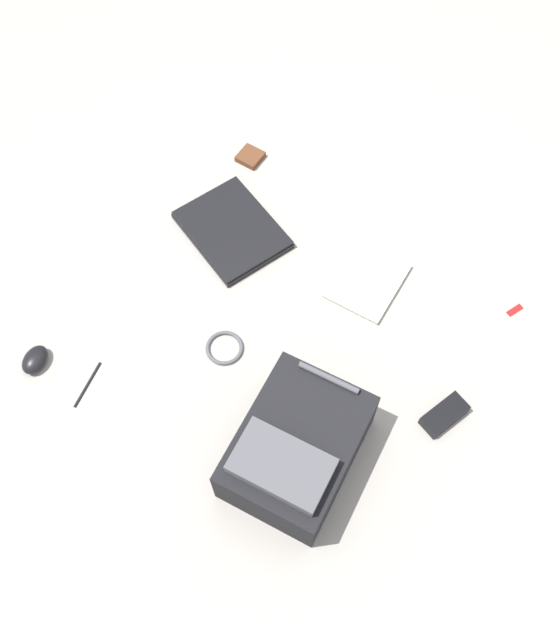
{
  "coord_description": "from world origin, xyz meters",
  "views": [
    {
      "loc": [
        0.55,
        -0.71,
        1.84
      ],
      "look_at": [
        -0.05,
        0.04,
        0.02
      ],
      "focal_mm": 39.17,
      "sensor_mm": 36.0,
      "label": 1
    }
  ],
  "objects_px": {
    "power_brick": "(444,415)",
    "usb_stick": "(515,310)",
    "book_red": "(367,281)",
    "cable_coil": "(225,348)",
    "laptop": "(232,230)",
    "earbud_pouch": "(250,157)",
    "backpack": "(296,449)",
    "pen_black": "(87,384)",
    "computer_mouse": "(35,360)"
  },
  "relations": [
    {
      "from": "pen_black",
      "to": "book_red",
      "type": "bearing_deg",
      "value": 61.1
    },
    {
      "from": "cable_coil",
      "to": "earbud_pouch",
      "type": "relative_size",
      "value": 1.44
    },
    {
      "from": "backpack",
      "to": "pen_black",
      "type": "height_order",
      "value": "backpack"
    },
    {
      "from": "book_red",
      "to": "earbud_pouch",
      "type": "distance_m",
      "value": 0.61
    },
    {
      "from": "backpack",
      "to": "power_brick",
      "type": "distance_m",
      "value": 0.44
    },
    {
      "from": "cable_coil",
      "to": "power_brick",
      "type": "bearing_deg",
      "value": 19.57
    },
    {
      "from": "pen_black",
      "to": "earbud_pouch",
      "type": "relative_size",
      "value": 1.93
    },
    {
      "from": "backpack",
      "to": "cable_coil",
      "type": "distance_m",
      "value": 0.4
    },
    {
      "from": "backpack",
      "to": "book_red",
      "type": "bearing_deg",
      "value": 106.46
    },
    {
      "from": "cable_coil",
      "to": "usb_stick",
      "type": "distance_m",
      "value": 0.88
    },
    {
      "from": "usb_stick",
      "to": "power_brick",
      "type": "bearing_deg",
      "value": -88.28
    },
    {
      "from": "pen_black",
      "to": "usb_stick",
      "type": "relative_size",
      "value": 2.81
    },
    {
      "from": "earbud_pouch",
      "to": "usb_stick",
      "type": "distance_m",
      "value": 1.0
    },
    {
      "from": "cable_coil",
      "to": "earbud_pouch",
      "type": "distance_m",
      "value": 0.72
    },
    {
      "from": "power_brick",
      "to": "backpack",
      "type": "bearing_deg",
      "value": -125.47
    },
    {
      "from": "book_red",
      "to": "usb_stick",
      "type": "height_order",
      "value": "book_red"
    },
    {
      "from": "usb_stick",
      "to": "cable_coil",
      "type": "bearing_deg",
      "value": -133.19
    },
    {
      "from": "book_red",
      "to": "cable_coil",
      "type": "distance_m",
      "value": 0.48
    },
    {
      "from": "computer_mouse",
      "to": "earbud_pouch",
      "type": "relative_size",
      "value": 1.21
    },
    {
      "from": "book_red",
      "to": "usb_stick",
      "type": "distance_m",
      "value": 0.45
    },
    {
      "from": "backpack",
      "to": "earbud_pouch",
      "type": "xyz_separation_m",
      "value": [
        -0.76,
        0.73,
        -0.08
      ]
    },
    {
      "from": "backpack",
      "to": "earbud_pouch",
      "type": "relative_size",
      "value": 5.65
    },
    {
      "from": "pen_black",
      "to": "usb_stick",
      "type": "bearing_deg",
      "value": 49.35
    },
    {
      "from": "usb_stick",
      "to": "earbud_pouch",
      "type": "bearing_deg",
      "value": -177.6
    },
    {
      "from": "usb_stick",
      "to": "pen_black",
      "type": "bearing_deg",
      "value": -130.65
    },
    {
      "from": "power_brick",
      "to": "pen_black",
      "type": "bearing_deg",
      "value": -147.07
    },
    {
      "from": "earbud_pouch",
      "to": "backpack",
      "type": "bearing_deg",
      "value": -43.78
    },
    {
      "from": "cable_coil",
      "to": "usb_stick",
      "type": "relative_size",
      "value": 2.11
    },
    {
      "from": "laptop",
      "to": "power_brick",
      "type": "xyz_separation_m",
      "value": [
        0.86,
        -0.11,
        0.0
      ]
    },
    {
      "from": "backpack",
      "to": "laptop",
      "type": "bearing_deg",
      "value": 143.12
    },
    {
      "from": "power_brick",
      "to": "cable_coil",
      "type": "bearing_deg",
      "value": -160.43
    },
    {
      "from": "pen_black",
      "to": "earbud_pouch",
      "type": "distance_m",
      "value": 0.94
    },
    {
      "from": "computer_mouse",
      "to": "pen_black",
      "type": "xyz_separation_m",
      "value": [
        0.16,
        0.04,
        -0.02
      ]
    },
    {
      "from": "power_brick",
      "to": "pen_black",
      "type": "xyz_separation_m",
      "value": [
        -0.84,
        -0.55,
        -0.01
      ]
    },
    {
      "from": "book_red",
      "to": "backpack",
      "type": "bearing_deg",
      "value": -73.54
    },
    {
      "from": "laptop",
      "to": "computer_mouse",
      "type": "relative_size",
      "value": 4.13
    },
    {
      "from": "backpack",
      "to": "computer_mouse",
      "type": "bearing_deg",
      "value": -162.44
    },
    {
      "from": "laptop",
      "to": "usb_stick",
      "type": "height_order",
      "value": "laptop"
    },
    {
      "from": "book_red",
      "to": "cable_coil",
      "type": "xyz_separation_m",
      "value": [
        -0.19,
        -0.44,
        -0.0
      ]
    },
    {
      "from": "laptop",
      "to": "earbud_pouch",
      "type": "distance_m",
      "value": 0.31
    },
    {
      "from": "backpack",
      "to": "computer_mouse",
      "type": "relative_size",
      "value": 4.66
    },
    {
      "from": "laptop",
      "to": "book_red",
      "type": "bearing_deg",
      "value": 14.48
    },
    {
      "from": "book_red",
      "to": "earbud_pouch",
      "type": "height_order",
      "value": "earbud_pouch"
    },
    {
      "from": "cable_coil",
      "to": "pen_black",
      "type": "relative_size",
      "value": 0.75
    },
    {
      "from": "computer_mouse",
      "to": "pen_black",
      "type": "bearing_deg",
      "value": -2.96
    },
    {
      "from": "backpack",
      "to": "usb_stick",
      "type": "bearing_deg",
      "value": 72.96
    },
    {
      "from": "computer_mouse",
      "to": "power_brick",
      "type": "height_order",
      "value": "computer_mouse"
    },
    {
      "from": "computer_mouse",
      "to": "cable_coil",
      "type": "distance_m",
      "value": 0.54
    },
    {
      "from": "earbud_pouch",
      "to": "usb_stick",
      "type": "height_order",
      "value": "earbud_pouch"
    },
    {
      "from": "power_brick",
      "to": "usb_stick",
      "type": "distance_m",
      "value": 0.42
    }
  ]
}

